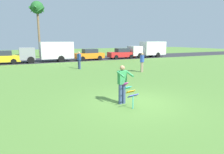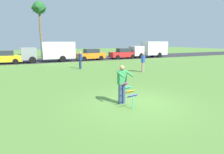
{
  "view_description": "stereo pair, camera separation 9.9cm",
  "coord_description": "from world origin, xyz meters",
  "px_view_note": "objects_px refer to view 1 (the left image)",
  "views": [
    {
      "loc": [
        -4.82,
        -7.28,
        2.79
      ],
      "look_at": [
        -0.59,
        1.15,
        1.05
      ],
      "focal_mm": 31.72,
      "sensor_mm": 36.0,
      "label": 1
    },
    {
      "loc": [
        -4.73,
        -7.32,
        2.79
      ],
      "look_at": [
        -0.59,
        1.15,
        1.05
      ],
      "focal_mm": 31.72,
      "sensor_mm": 36.0,
      "label": 2
    }
  ],
  "objects_px": {
    "person_walker_near": "(79,60)",
    "person_kite_flyer": "(122,83)",
    "kite_held": "(130,92)",
    "parked_car_yellow": "(2,58)",
    "parked_truck_white_box": "(149,49)",
    "person_walker_far": "(142,62)",
    "parked_car_orange": "(89,55)",
    "parked_car_red": "(122,54)",
    "parked_truck_grey_van": "(50,51)",
    "palm_tree_right_near": "(37,10)"
  },
  "relations": [
    {
      "from": "parked_truck_white_box",
      "to": "person_walker_far",
      "type": "relative_size",
      "value": 3.91
    },
    {
      "from": "parked_car_red",
      "to": "palm_tree_right_near",
      "type": "relative_size",
      "value": 0.46
    },
    {
      "from": "parked_truck_white_box",
      "to": "person_walker_far",
      "type": "distance_m",
      "value": 16.34
    },
    {
      "from": "parked_car_red",
      "to": "person_walker_far",
      "type": "relative_size",
      "value": 2.45
    },
    {
      "from": "parked_car_red",
      "to": "palm_tree_right_near",
      "type": "xyz_separation_m",
      "value": [
        -10.99,
        9.37,
        7.04
      ]
    },
    {
      "from": "kite_held",
      "to": "parked_car_yellow",
      "type": "xyz_separation_m",
      "value": [
        -5.45,
        20.41,
        0.1
      ]
    },
    {
      "from": "person_kite_flyer",
      "to": "parked_car_red",
      "type": "height_order",
      "value": "person_kite_flyer"
    },
    {
      "from": "person_kite_flyer",
      "to": "parked_car_orange",
      "type": "xyz_separation_m",
      "value": [
        5.74,
        19.79,
        -0.18
      ]
    },
    {
      "from": "parked_car_orange",
      "to": "parked_truck_grey_van",
      "type": "bearing_deg",
      "value": -179.99
    },
    {
      "from": "person_walker_far",
      "to": "parked_truck_white_box",
      "type": "bearing_deg",
      "value": 50.91
    },
    {
      "from": "parked_truck_grey_van",
      "to": "palm_tree_right_near",
      "type": "distance_m",
      "value": 11.35
    },
    {
      "from": "parked_truck_grey_van",
      "to": "parked_car_orange",
      "type": "relative_size",
      "value": 1.58
    },
    {
      "from": "kite_held",
      "to": "parked_truck_grey_van",
      "type": "relative_size",
      "value": 0.15
    },
    {
      "from": "parked_car_yellow",
      "to": "kite_held",
      "type": "bearing_deg",
      "value": -75.04
    },
    {
      "from": "parked_car_red",
      "to": "parked_truck_white_box",
      "type": "bearing_deg",
      "value": 0.0
    },
    {
      "from": "kite_held",
      "to": "parked_truck_white_box",
      "type": "distance_m",
      "value": 26.15
    },
    {
      "from": "parked_car_yellow",
      "to": "person_walker_far",
      "type": "xyz_separation_m",
      "value": [
        11.48,
        -12.68,
        0.16
      ]
    },
    {
      "from": "person_kite_flyer",
      "to": "palm_tree_right_near",
      "type": "bearing_deg",
      "value": 89.8
    },
    {
      "from": "parked_car_yellow",
      "to": "palm_tree_right_near",
      "type": "relative_size",
      "value": 0.46
    },
    {
      "from": "parked_truck_white_box",
      "to": "parked_car_yellow",
      "type": "bearing_deg",
      "value": 180.0
    },
    {
      "from": "parked_car_orange",
      "to": "parked_car_red",
      "type": "bearing_deg",
      "value": -0.02
    },
    {
      "from": "parked_car_orange",
      "to": "parked_car_red",
      "type": "xyz_separation_m",
      "value": [
        5.36,
        -0.0,
        0.0
      ]
    },
    {
      "from": "kite_held",
      "to": "parked_truck_grey_van",
      "type": "distance_m",
      "value": 20.43
    },
    {
      "from": "person_kite_flyer",
      "to": "parked_car_red",
      "type": "xyz_separation_m",
      "value": [
        11.1,
        19.79,
        -0.18
      ]
    },
    {
      "from": "parked_car_yellow",
      "to": "parked_truck_grey_van",
      "type": "relative_size",
      "value": 0.63
    },
    {
      "from": "parked_car_red",
      "to": "parked_car_yellow",
      "type": "bearing_deg",
      "value": 180.0
    },
    {
      "from": "parked_car_yellow",
      "to": "parked_truck_grey_van",
      "type": "height_order",
      "value": "parked_truck_grey_van"
    },
    {
      "from": "parked_truck_grey_van",
      "to": "palm_tree_right_near",
      "type": "height_order",
      "value": "palm_tree_right_near"
    },
    {
      "from": "person_kite_flyer",
      "to": "palm_tree_right_near",
      "type": "relative_size",
      "value": 0.19
    },
    {
      "from": "person_kite_flyer",
      "to": "parked_car_red",
      "type": "bearing_deg",
      "value": 60.72
    },
    {
      "from": "kite_held",
      "to": "parked_truck_white_box",
      "type": "relative_size",
      "value": 0.15
    },
    {
      "from": "kite_held",
      "to": "palm_tree_right_near",
      "type": "relative_size",
      "value": 0.11
    },
    {
      "from": "parked_truck_grey_van",
      "to": "person_walker_far",
      "type": "xyz_separation_m",
      "value": [
        5.78,
        -12.68,
        -0.48
      ]
    },
    {
      "from": "parked_truck_white_box",
      "to": "parked_car_orange",
      "type": "bearing_deg",
      "value": 179.99
    },
    {
      "from": "kite_held",
      "to": "parked_car_red",
      "type": "bearing_deg",
      "value": 61.54
    },
    {
      "from": "person_kite_flyer",
      "to": "parked_car_yellow",
      "type": "relative_size",
      "value": 0.41
    },
    {
      "from": "parked_car_yellow",
      "to": "parked_truck_grey_van",
      "type": "xyz_separation_m",
      "value": [
        5.7,
        0.0,
        0.64
      ]
    },
    {
      "from": "person_kite_flyer",
      "to": "parked_truck_white_box",
      "type": "bearing_deg",
      "value": 50.42
    },
    {
      "from": "palm_tree_right_near",
      "to": "person_walker_near",
      "type": "relative_size",
      "value": 5.37
    },
    {
      "from": "parked_car_orange",
      "to": "person_walker_near",
      "type": "height_order",
      "value": "person_walker_near"
    },
    {
      "from": "person_kite_flyer",
      "to": "person_walker_near",
      "type": "distance_m",
      "value": 11.63
    },
    {
      "from": "person_walker_near",
      "to": "parked_car_orange",
      "type": "bearing_deg",
      "value": 63.58
    },
    {
      "from": "kite_held",
      "to": "parked_truck_white_box",
      "type": "height_order",
      "value": "parked_truck_white_box"
    },
    {
      "from": "person_walker_near",
      "to": "person_kite_flyer",
      "type": "bearing_deg",
      "value": -98.03
    },
    {
      "from": "parked_truck_grey_van",
      "to": "parked_truck_white_box",
      "type": "bearing_deg",
      "value": -0.0
    },
    {
      "from": "kite_held",
      "to": "parked_car_yellow",
      "type": "distance_m",
      "value": 21.13
    },
    {
      "from": "kite_held",
      "to": "parked_truck_white_box",
      "type": "xyz_separation_m",
      "value": [
        16.33,
        20.41,
        0.74
      ]
    },
    {
      "from": "parked_car_yellow",
      "to": "parked_truck_grey_van",
      "type": "bearing_deg",
      "value": 0.01
    },
    {
      "from": "parked_car_yellow",
      "to": "person_walker_far",
      "type": "height_order",
      "value": "person_walker_far"
    },
    {
      "from": "parked_car_yellow",
      "to": "person_walker_far",
      "type": "relative_size",
      "value": 2.45
    }
  ]
}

